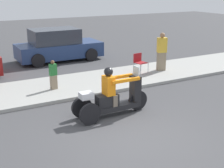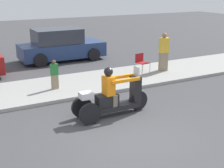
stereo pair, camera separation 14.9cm
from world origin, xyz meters
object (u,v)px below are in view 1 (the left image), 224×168
folding_chair_set_back (139,61)px  parked_car_lot_left (58,46)px  motorcycle_trike (112,98)px  spectator_with_child (53,75)px  spectator_mid_group (162,52)px

folding_chair_set_back → parked_car_lot_left: 4.81m
motorcycle_trike → folding_chair_set_back: (3.10, 3.23, 0.09)m
spectator_with_child → folding_chair_set_back: bearing=5.6°
spectator_mid_group → spectator_with_child: bearing=-177.0°
spectator_with_child → parked_car_lot_left: bearing=68.8°
spectator_mid_group → parked_car_lot_left: spectator_mid_group is taller
folding_chair_set_back → spectator_mid_group: bearing=-6.9°
spectator_mid_group → parked_car_lot_left: (-3.15, 4.46, -0.16)m
motorcycle_trike → parked_car_lot_left: parked_car_lot_left is taller
spectator_mid_group → spectator_with_child: (-4.98, -0.26, -0.28)m
motorcycle_trike → spectator_with_child: (-0.81, 2.85, 0.10)m
motorcycle_trike → parked_car_lot_left: bearing=82.4°
spectator_mid_group → parked_car_lot_left: 5.46m
parked_car_lot_left → folding_chair_set_back: bearing=-64.3°
folding_chair_set_back → parked_car_lot_left: parked_car_lot_left is taller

